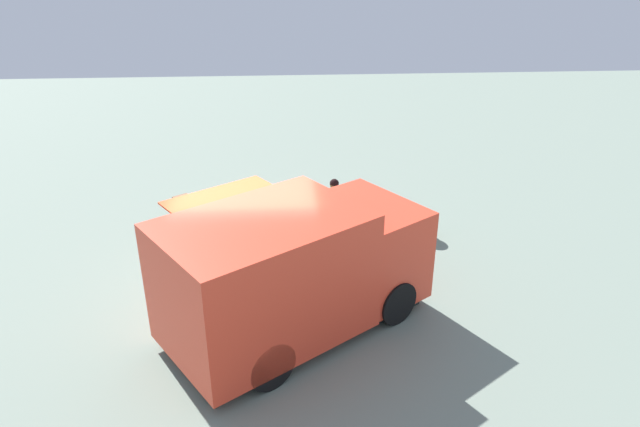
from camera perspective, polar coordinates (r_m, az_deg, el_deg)
name	(u,v)px	position (r m, az deg, el deg)	size (l,w,h in m)	color
ground_plane	(252,290)	(11.62, -6.76, -7.51)	(40.00, 40.00, 0.00)	gray
food_truck	(294,274)	(9.92, -2.60, -5.94)	(5.02, 4.38, 2.34)	#EA4028
person_customer	(333,199)	(14.55, 1.34, 1.40)	(0.69, 0.77, 0.90)	black
planter_flowering_near	(284,215)	(13.80, -3.60, -0.15)	(0.41, 0.42, 0.64)	#B98049
planter_flowering_far	(423,225)	(13.57, 10.10, -1.08)	(0.47, 0.47, 0.64)	#AD744B
plaza_bench	(193,209)	(14.32, -12.38, 0.39)	(1.18, 1.47, 0.50)	#8B6548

